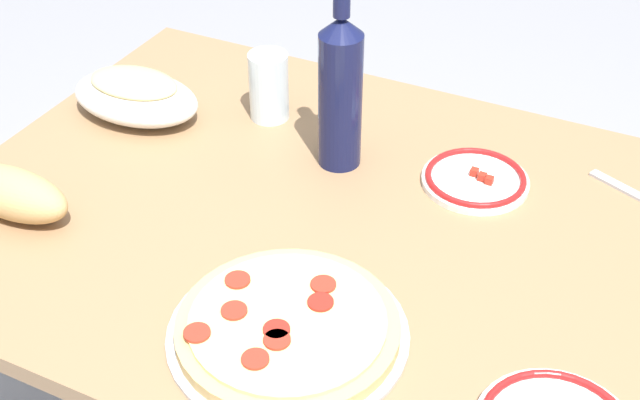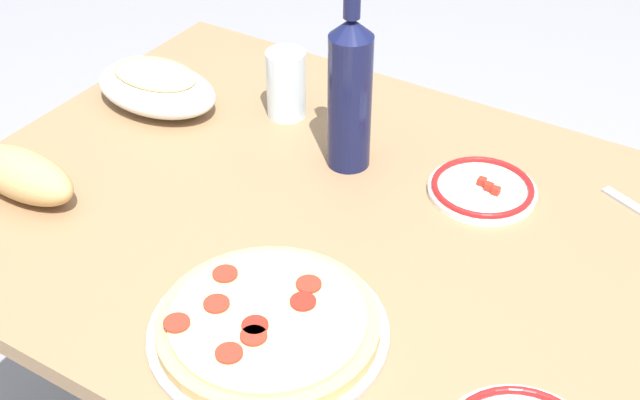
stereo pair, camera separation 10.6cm
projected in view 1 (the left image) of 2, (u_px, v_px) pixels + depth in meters
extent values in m
cube|color=#93704C|center=(320.00, 223.00, 1.33)|extent=(1.14, 0.87, 0.03)
cylinder|color=#33302D|center=(192.00, 198.00, 2.00)|extent=(0.07, 0.07, 0.72)
cylinder|color=#B7B7BC|center=(288.00, 334.00, 1.12)|extent=(0.31, 0.31, 0.01)
cylinder|color=#DBB26B|center=(288.00, 327.00, 1.11)|extent=(0.29, 0.29, 0.02)
cylinder|color=#EFD684|center=(288.00, 321.00, 1.10)|extent=(0.25, 0.25, 0.01)
cylinder|color=#B22D1E|center=(238.00, 280.00, 1.16)|extent=(0.03, 0.03, 0.00)
cylinder|color=maroon|center=(321.00, 302.00, 1.12)|extent=(0.03, 0.03, 0.00)
cylinder|color=#B22D1E|center=(234.00, 311.00, 1.11)|extent=(0.03, 0.03, 0.00)
cylinder|color=#B22D1E|center=(323.00, 284.00, 1.15)|extent=(0.03, 0.03, 0.00)
cylinder|color=#B22D1E|center=(255.00, 359.00, 1.05)|extent=(0.03, 0.03, 0.00)
cylinder|color=#B22D1E|center=(277.00, 340.00, 1.07)|extent=(0.03, 0.03, 0.00)
cylinder|color=maroon|center=(277.00, 329.00, 1.09)|extent=(0.03, 0.03, 0.00)
cylinder|color=#B22D1E|center=(197.00, 333.00, 1.08)|extent=(0.03, 0.03, 0.00)
ellipsoid|color=white|center=(136.00, 98.00, 1.53)|extent=(0.24, 0.15, 0.07)
ellipsoid|color=#AD2819|center=(135.00, 92.00, 1.52)|extent=(0.20, 0.12, 0.03)
ellipsoid|color=#EFD684|center=(134.00, 83.00, 1.51)|extent=(0.17, 0.10, 0.02)
cylinder|color=#141942|center=(340.00, 101.00, 1.37)|extent=(0.07, 0.07, 0.23)
cone|color=#141942|center=(341.00, 26.00, 1.29)|extent=(0.07, 0.07, 0.03)
cylinder|color=silver|center=(269.00, 86.00, 1.51)|extent=(0.07, 0.07, 0.12)
cylinder|color=white|center=(475.00, 181.00, 1.38)|extent=(0.17, 0.17, 0.01)
torus|color=red|center=(476.00, 177.00, 1.38)|extent=(0.16, 0.16, 0.01)
cube|color=#AD2819|center=(474.00, 172.00, 1.38)|extent=(0.01, 0.01, 0.01)
cube|color=#AD2819|center=(489.00, 180.00, 1.37)|extent=(0.01, 0.01, 0.01)
cube|color=#AD2819|center=(482.00, 177.00, 1.37)|extent=(0.01, 0.01, 0.01)
ellipsoid|color=tan|center=(12.00, 193.00, 1.30)|extent=(0.20, 0.08, 0.08)
cube|color=#B7B7BC|center=(638.00, 196.00, 1.36)|extent=(0.16, 0.08, 0.00)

